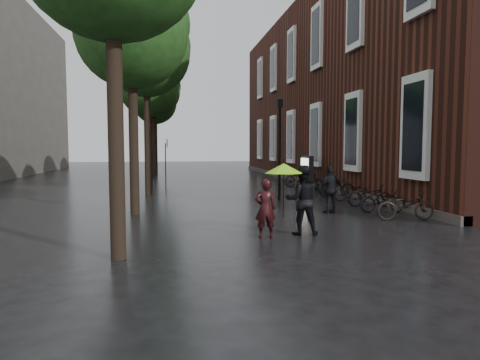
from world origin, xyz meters
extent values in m
plane|color=black|center=(0.00, 0.00, 0.00)|extent=(120.00, 120.00, 0.00)
cube|color=#38160F|center=(10.50, 19.50, 6.00)|extent=(10.00, 33.00, 12.00)
cube|color=silver|center=(5.45, 5.50, 3.00)|extent=(0.25, 1.60, 3.60)
cube|color=black|center=(5.35, 5.50, 3.00)|extent=(0.10, 1.20, 3.00)
cube|color=silver|center=(5.45, 10.50, 3.00)|extent=(0.25, 1.60, 3.60)
cube|color=black|center=(5.35, 10.50, 3.00)|extent=(0.10, 1.20, 3.00)
cube|color=silver|center=(5.45, 10.50, 8.50)|extent=(0.25, 1.60, 3.60)
cube|color=black|center=(5.35, 10.50, 8.50)|extent=(0.10, 1.20, 3.00)
cube|color=silver|center=(5.45, 15.50, 3.00)|extent=(0.25, 1.60, 3.60)
cube|color=black|center=(5.35, 15.50, 3.00)|extent=(0.10, 1.20, 3.00)
cube|color=silver|center=(5.45, 15.50, 8.50)|extent=(0.25, 1.60, 3.60)
cube|color=black|center=(5.35, 15.50, 8.50)|extent=(0.10, 1.20, 3.00)
cube|color=silver|center=(5.45, 20.50, 3.00)|extent=(0.25, 1.60, 3.60)
cube|color=black|center=(5.35, 20.50, 3.00)|extent=(0.10, 1.20, 3.00)
cube|color=silver|center=(5.45, 20.50, 8.50)|extent=(0.25, 1.60, 3.60)
cube|color=black|center=(5.35, 20.50, 8.50)|extent=(0.10, 1.20, 3.00)
cube|color=silver|center=(5.45, 25.50, 3.00)|extent=(0.25, 1.60, 3.60)
cube|color=black|center=(5.35, 25.50, 3.00)|extent=(0.10, 1.20, 3.00)
cube|color=silver|center=(5.45, 25.50, 8.50)|extent=(0.25, 1.60, 3.60)
cube|color=black|center=(5.35, 25.50, 8.50)|extent=(0.10, 1.20, 3.00)
cube|color=silver|center=(5.45, 30.50, 3.00)|extent=(0.25, 1.60, 3.60)
cube|color=black|center=(5.35, 30.50, 3.00)|extent=(0.10, 1.20, 3.00)
cube|color=silver|center=(5.45, 30.50, 8.50)|extent=(0.25, 1.60, 3.60)
cube|color=black|center=(5.35, 30.50, 8.50)|extent=(0.10, 1.20, 3.00)
cube|color=#3F3833|center=(5.60, 19.50, 0.15)|extent=(0.40, 33.00, 0.30)
cylinder|color=black|center=(-4.00, 1.00, 2.34)|extent=(0.32, 0.32, 4.68)
cylinder|color=black|center=(-4.10, 7.00, 2.25)|extent=(0.32, 0.32, 4.51)
cylinder|color=black|center=(-3.90, 13.00, 2.48)|extent=(0.32, 0.32, 4.95)
cylinder|color=black|center=(-4.05, 19.00, 2.20)|extent=(0.32, 0.32, 4.40)
cylinder|color=black|center=(-3.95, 25.00, 2.39)|extent=(0.32, 0.32, 4.79)
cylinder|color=black|center=(-4.00, 31.00, 2.28)|extent=(0.32, 0.32, 4.57)
imported|color=black|center=(-0.54, 2.48, 0.76)|extent=(0.56, 0.37, 1.51)
imported|color=black|center=(0.51, 2.74, 0.92)|extent=(1.00, 0.85, 1.84)
cylinder|color=black|center=(-0.04, 2.55, 1.14)|extent=(0.02, 0.02, 1.27)
cone|color=#92F219|center=(-0.04, 2.55, 1.77)|extent=(1.00, 1.00, 0.25)
cylinder|color=black|center=(-0.04, 2.55, 1.94)|extent=(0.02, 0.02, 0.08)
imported|color=black|center=(2.62, 6.04, 0.83)|extent=(1.03, 0.62, 1.65)
imported|color=black|center=(4.42, 4.29, 0.47)|extent=(1.86, 0.87, 0.94)
imported|color=black|center=(4.52, 5.92, 0.43)|extent=(1.68, 0.69, 0.86)
imported|color=black|center=(4.74, 7.39, 0.45)|extent=(1.78, 0.90, 0.89)
imported|color=black|center=(4.80, 9.13, 0.43)|extent=(1.64, 0.58, 0.86)
imported|color=black|center=(4.68, 10.52, 0.50)|extent=(1.70, 0.68, 0.99)
imported|color=black|center=(4.49, 12.33, 0.46)|extent=(1.58, 0.68, 0.92)
imported|color=black|center=(4.52, 13.97, 0.47)|extent=(1.63, 0.70, 0.95)
imported|color=black|center=(4.49, 15.61, 0.50)|extent=(1.73, 0.75, 1.00)
cube|color=black|center=(4.42, 13.97, 0.92)|extent=(0.25, 1.22, 1.83)
cube|color=silver|center=(4.29, 13.97, 0.97)|extent=(0.04, 1.02, 1.50)
cylinder|color=black|center=(1.84, 10.04, 2.04)|extent=(0.12, 0.12, 4.08)
cube|color=black|center=(1.84, 10.04, 4.18)|extent=(0.22, 0.22, 0.36)
sphere|color=#FFE5B2|center=(1.84, 10.04, 4.18)|extent=(0.18, 0.18, 0.18)
cylinder|color=#262628|center=(-3.08, 17.51, 1.27)|extent=(0.06, 0.06, 2.53)
cylinder|color=navy|center=(-2.98, 17.51, 2.53)|extent=(0.03, 0.51, 0.51)
camera|label=1|loc=(-2.97, -8.02, 2.32)|focal=32.00mm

